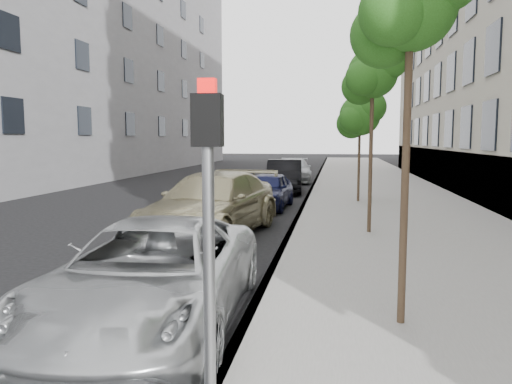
% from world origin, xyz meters
% --- Properties ---
extents(ground, '(160.00, 160.00, 0.00)m').
position_xyz_m(ground, '(0.00, 0.00, 0.00)').
color(ground, black).
rests_on(ground, ground).
extents(sidewalk, '(6.40, 72.00, 0.14)m').
position_xyz_m(sidewalk, '(4.30, 24.00, 0.07)').
color(sidewalk, gray).
rests_on(sidewalk, ground).
extents(curb, '(0.15, 72.00, 0.14)m').
position_xyz_m(curb, '(1.18, 24.00, 0.07)').
color(curb, '#9E9B93').
rests_on(curb, ground).
extents(tree_near, '(1.54, 1.34, 4.81)m').
position_xyz_m(tree_near, '(3.23, 1.50, 4.17)').
color(tree_near, '#38281C').
rests_on(tree_near, sidewalk).
extents(tree_mid, '(1.63, 1.43, 4.85)m').
position_xyz_m(tree_mid, '(3.23, 8.00, 4.18)').
color(tree_mid, '#38281C').
rests_on(tree_mid, sidewalk).
extents(tree_far, '(1.86, 1.66, 4.22)m').
position_xyz_m(tree_far, '(3.23, 14.50, 3.44)').
color(tree_far, '#38281C').
rests_on(tree_far, sidewalk).
extents(signal_pole, '(0.25, 0.19, 2.88)m').
position_xyz_m(signal_pole, '(1.30, -1.16, 1.95)').
color(signal_pole, '#939699').
rests_on(signal_pole, sidewalk).
extents(minivan, '(2.62, 5.25, 1.43)m').
position_xyz_m(minivan, '(-0.10, 1.19, 0.71)').
color(minivan, '#B9BCBE').
rests_on(minivan, ground).
extents(suv, '(3.25, 5.99, 1.65)m').
position_xyz_m(suv, '(-0.87, 7.55, 0.82)').
color(suv, tan).
rests_on(suv, ground).
extents(sedan_blue, '(1.77, 3.98, 1.33)m').
position_xyz_m(sedan_blue, '(-0.14, 12.94, 0.66)').
color(sedan_blue, '#101336').
rests_on(sedan_blue, ground).
extents(sedan_black, '(1.98, 4.78, 1.54)m').
position_xyz_m(sedan_black, '(-0.10, 18.65, 0.77)').
color(sedan_black, black).
rests_on(sedan_black, ground).
extents(sedan_rear, '(2.31, 4.94, 1.39)m').
position_xyz_m(sedan_rear, '(-0.10, 24.35, 0.70)').
color(sedan_rear, '#A3A7AB').
rests_on(sedan_rear, ground).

